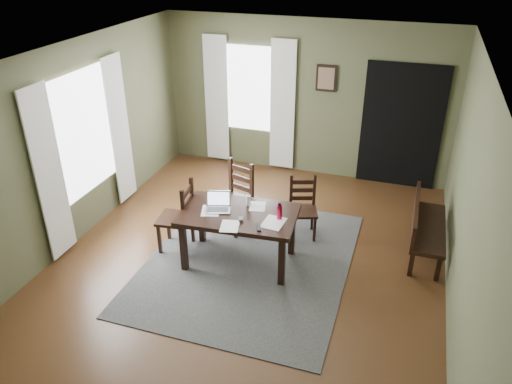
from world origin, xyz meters
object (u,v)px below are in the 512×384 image
(bench, at_px, (424,224))
(laptop, at_px, (218,205))
(water_bottle, at_px, (279,211))
(dining_table, at_px, (239,219))
(chair_back_right, at_px, (303,208))
(chair_end, at_px, (179,217))
(chair_back_left, at_px, (235,198))

(bench, relative_size, laptop, 3.55)
(bench, distance_m, laptop, 2.75)
(laptop, height_order, water_bottle, water_bottle)
(dining_table, xyz_separation_m, water_bottle, (0.53, 0.02, 0.19))
(laptop, bearing_deg, chair_back_right, 26.99)
(chair_end, distance_m, chair_back_right, 1.75)
(chair_end, xyz_separation_m, water_bottle, (1.41, -0.02, 0.36))
(dining_table, bearing_deg, bench, 18.93)
(laptop, xyz_separation_m, water_bottle, (0.82, -0.00, 0.05))
(chair_end, relative_size, chair_back_right, 1.14)
(chair_back_right, relative_size, water_bottle, 3.92)
(dining_table, distance_m, bench, 2.48)
(dining_table, height_order, laptop, laptop)
(chair_back_left, bearing_deg, water_bottle, -23.77)
(dining_table, relative_size, chair_back_right, 1.74)
(chair_back_left, bearing_deg, dining_table, -49.02)
(dining_table, distance_m, chair_end, 0.90)
(laptop, bearing_deg, dining_table, -22.33)
(chair_back_left, bearing_deg, chair_back_right, 25.01)
(chair_back_right, relative_size, laptop, 2.33)
(dining_table, bearing_deg, chair_back_left, 109.24)
(chair_back_left, relative_size, chair_back_right, 1.15)
(chair_back_left, bearing_deg, laptop, -68.25)
(laptop, bearing_deg, chair_end, 160.87)
(dining_table, distance_m, water_bottle, 0.57)
(chair_end, height_order, laptop, chair_end)
(chair_back_left, distance_m, bench, 2.62)
(bench, height_order, laptop, laptop)
(chair_end, bearing_deg, chair_back_left, 137.27)
(chair_back_right, xyz_separation_m, water_bottle, (-0.10, -0.90, 0.42))
(bench, bearing_deg, laptop, 110.20)
(chair_end, distance_m, bench, 3.29)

